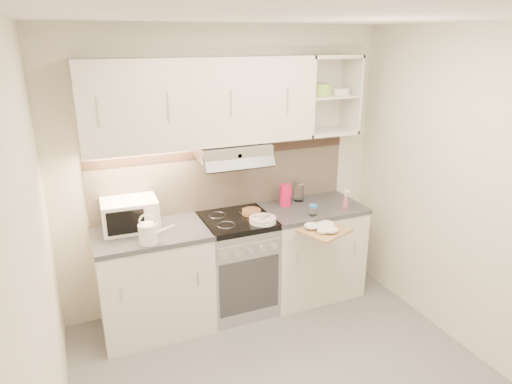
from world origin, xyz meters
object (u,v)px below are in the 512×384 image
(watering_can, at_px, (149,233))
(pink_pitcher, at_px, (285,195))
(microwave, at_px, (130,215))
(spray_bottle, at_px, (346,201))
(electric_range, at_px, (237,264))
(cutting_board, at_px, (324,230))
(glass_jar, at_px, (299,191))
(plate_stack, at_px, (263,220))

(watering_can, xyz_separation_m, pink_pitcher, (1.32, 0.33, 0.02))
(microwave, height_order, spray_bottle, microwave)
(electric_range, distance_m, spray_bottle, 1.14)
(electric_range, relative_size, microwave, 1.99)
(electric_range, relative_size, cutting_board, 2.44)
(glass_jar, bearing_deg, electric_range, -166.24)
(microwave, xyz_separation_m, cutting_board, (1.48, -0.60, -0.15))
(watering_can, distance_m, cutting_board, 1.42)
(microwave, relative_size, spray_bottle, 2.31)
(watering_can, xyz_separation_m, glass_jar, (1.50, 0.40, 0.01))
(electric_range, xyz_separation_m, glass_jar, (0.71, 0.17, 0.54))
(glass_jar, xyz_separation_m, cutting_board, (-0.11, -0.65, -0.13))
(cutting_board, bearing_deg, plate_stack, 124.85)
(watering_can, relative_size, cutting_board, 0.75)
(microwave, distance_m, plate_stack, 1.10)
(microwave, height_order, glass_jar, microwave)
(electric_range, height_order, watering_can, watering_can)
(watering_can, xyz_separation_m, spray_bottle, (1.79, 0.04, -0.01))
(microwave, relative_size, cutting_board, 1.23)
(watering_can, bearing_deg, spray_bottle, 21.23)
(spray_bottle, bearing_deg, electric_range, 145.91)
(cutting_board, bearing_deg, watering_can, 149.31)
(watering_can, distance_m, spray_bottle, 1.79)
(watering_can, height_order, cutting_board, watering_can)
(pink_pitcher, height_order, glass_jar, pink_pitcher)
(pink_pitcher, height_order, spray_bottle, pink_pitcher)
(microwave, xyz_separation_m, watering_can, (0.09, -0.34, -0.04))
(watering_can, bearing_deg, glass_jar, 34.76)
(watering_can, bearing_deg, plate_stack, 22.52)
(glass_jar, height_order, cutting_board, glass_jar)
(watering_can, distance_m, pink_pitcher, 1.36)
(spray_bottle, bearing_deg, glass_jar, 105.45)
(glass_jar, bearing_deg, plate_stack, -146.63)
(pink_pitcher, xyz_separation_m, spray_bottle, (0.47, -0.29, -0.03))
(plate_stack, bearing_deg, microwave, 164.31)
(plate_stack, relative_size, cutting_board, 0.62)
(electric_range, xyz_separation_m, watering_can, (-0.79, -0.22, 0.54))
(electric_range, bearing_deg, cutting_board, -38.64)
(watering_can, bearing_deg, pink_pitcher, 34.06)
(pink_pitcher, bearing_deg, glass_jar, 34.23)
(glass_jar, bearing_deg, cutting_board, -99.27)
(electric_range, bearing_deg, pink_pitcher, 11.63)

